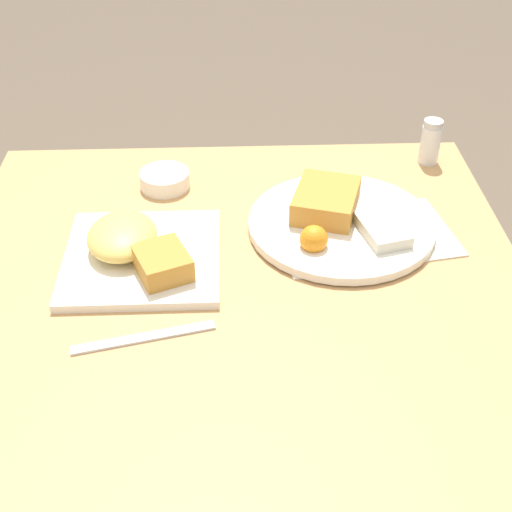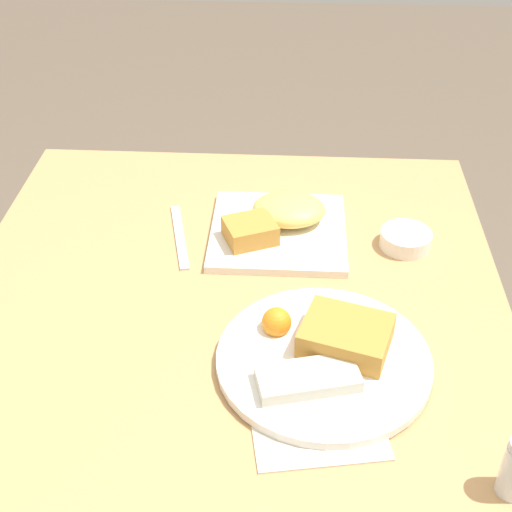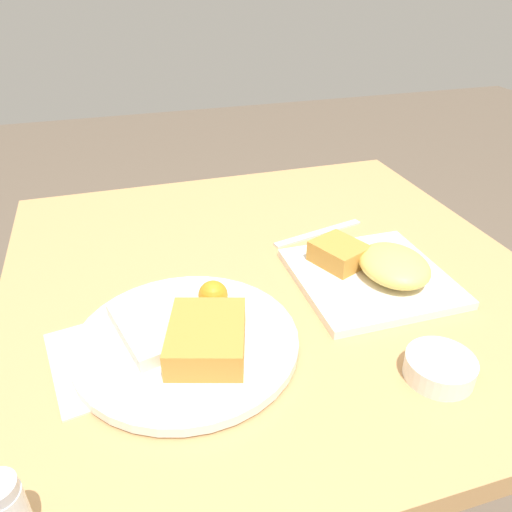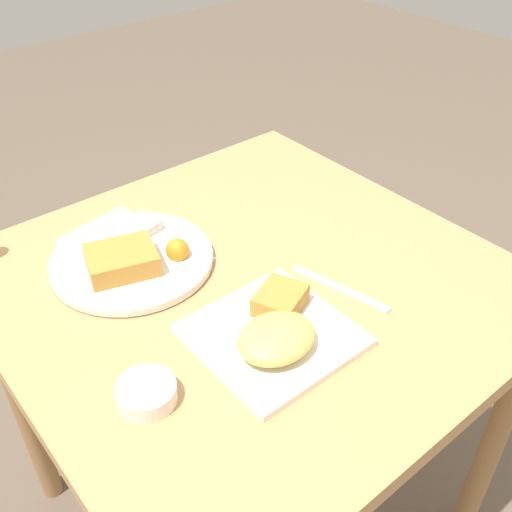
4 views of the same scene
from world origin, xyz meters
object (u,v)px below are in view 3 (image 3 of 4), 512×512
object	(u,v)px
butter_knife	(318,233)
sauce_ramekin	(440,367)
plate_square_near	(375,269)
plate_oval_far	(189,338)

from	to	relation	value
butter_knife	sauce_ramekin	bearing A→B (deg)	76.13
plate_square_near	sauce_ramekin	distance (m)	0.22
plate_square_near	butter_knife	world-z (taller)	plate_square_near
plate_oval_far	sauce_ramekin	size ratio (longest dim) A/B	3.45
plate_oval_far	sauce_ramekin	distance (m)	0.33
sauce_ramekin	plate_square_near	bearing A→B (deg)	-7.17
plate_oval_far	butter_knife	bearing A→B (deg)	-49.92
plate_oval_far	butter_knife	world-z (taller)	plate_oval_far
sauce_ramekin	butter_knife	distance (m)	0.40
plate_square_near	sauce_ramekin	xyz separation A→B (m)	(-0.22, 0.03, -0.01)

